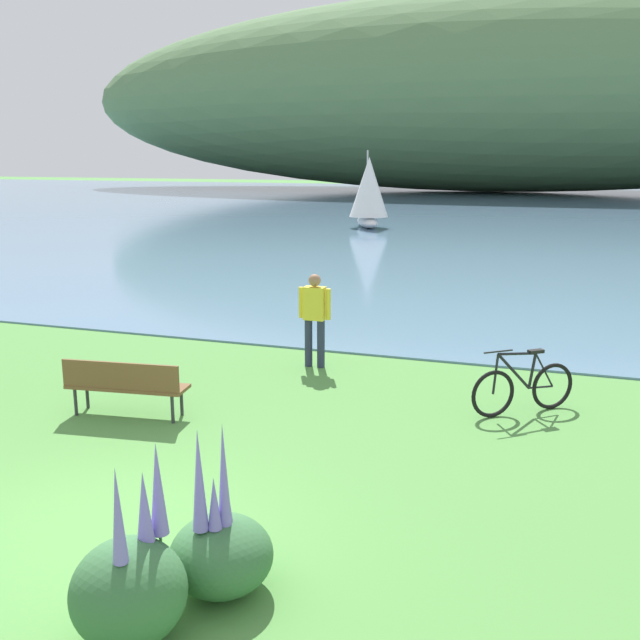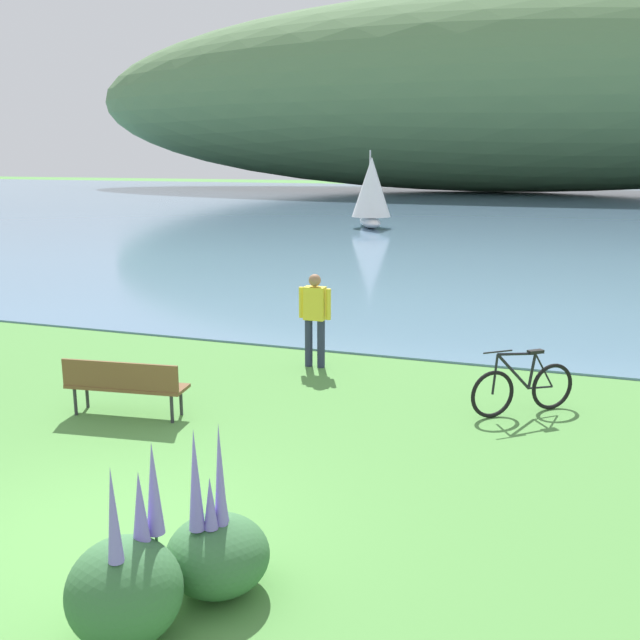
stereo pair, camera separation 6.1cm
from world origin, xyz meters
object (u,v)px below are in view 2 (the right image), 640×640
object	(u,v)px
person_at_shoreline	(315,314)
sailboat_mid_bay	(371,192)
park_bench_near_camera	(124,383)
bicycle_leaning_near_bench	(523,388)

from	to	relation	value
person_at_shoreline	sailboat_mid_bay	xyz separation A→B (m)	(-5.62, 24.67, 0.94)
person_at_shoreline	sailboat_mid_bay	world-z (taller)	sailboat_mid_bay
park_bench_near_camera	bicycle_leaning_near_bench	bearing A→B (deg)	20.48
bicycle_leaning_near_bench	person_at_shoreline	world-z (taller)	person_at_shoreline
park_bench_near_camera	bicycle_leaning_near_bench	xyz separation A→B (m)	(5.51, 2.06, -0.12)
bicycle_leaning_near_bench	sailboat_mid_bay	size ratio (longest dim) A/B	0.35
park_bench_near_camera	sailboat_mid_bay	world-z (taller)	sailboat_mid_bay
sailboat_mid_bay	park_bench_near_camera	bearing A→B (deg)	-82.17
bicycle_leaning_near_bench	person_at_shoreline	size ratio (longest dim) A/B	0.83
park_bench_near_camera	person_at_shoreline	bearing A→B (deg)	62.09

